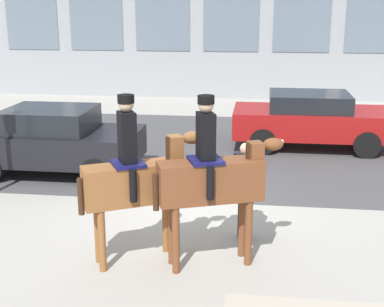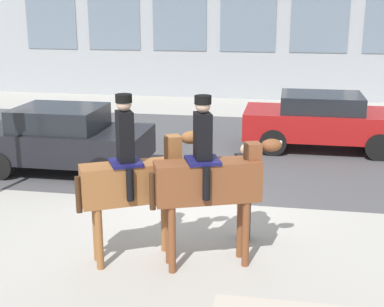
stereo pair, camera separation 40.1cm
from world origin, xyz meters
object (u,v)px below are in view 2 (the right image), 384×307
Objects in this scene: mounted_horse_companion at (210,178)px; street_car_far_lane at (323,120)px; pedestrian_bystander at (245,184)px; street_car_near_lane at (64,138)px; mounted_horse_lead at (134,177)px.

street_car_far_lane is at bearing 53.34° from mounted_horse_companion.
street_car_far_lane is at bearing -137.57° from pedestrian_bystander.
mounted_horse_lead is at bearing -54.84° from street_car_near_lane.
pedestrian_bystander is 0.39× the size of street_car_far_lane.
mounted_horse_lead is 7.96m from street_car_far_lane.
mounted_horse_lead is 1.91m from pedestrian_bystander.
street_car_far_lane is (3.19, 7.27, -0.53)m from mounted_horse_lead.
mounted_horse_companion is at bearing 32.92° from pedestrian_bystander.
street_car_near_lane is (-4.05, 4.11, -0.59)m from mounted_horse_companion.
pedestrian_bystander is (0.44, 0.99, -0.40)m from mounted_horse_companion.
mounted_horse_lead reaches higher than pedestrian_bystander.
street_car_far_lane is (6.11, 3.13, 0.01)m from street_car_near_lane.
mounted_horse_lead is at bearing 160.62° from mounted_horse_companion.
mounted_horse_lead is 1.14m from mounted_horse_companion.
mounted_horse_lead is 0.61× the size of street_car_far_lane.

